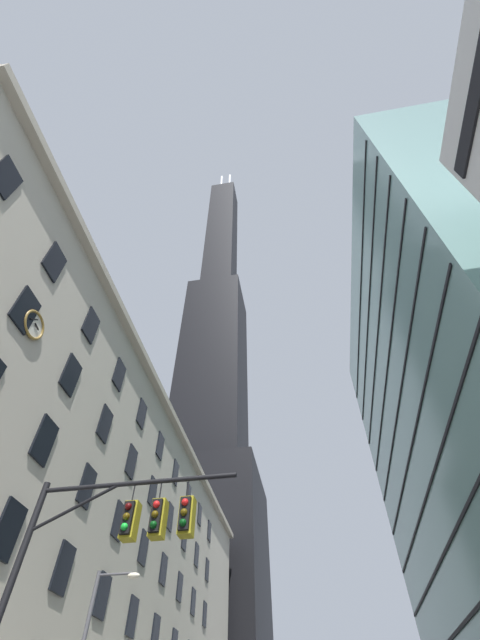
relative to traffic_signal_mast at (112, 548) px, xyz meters
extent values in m
cube|color=beige|center=(-13.70, 21.70, 7.17)|extent=(13.13, 62.24, 25.53)
cube|color=#B2A893|center=(-6.88, 21.70, 19.24)|extent=(0.70, 62.24, 0.60)
cube|color=black|center=(-7.08, 4.58, 2.61)|extent=(0.14, 1.40, 2.20)
cube|color=black|center=(-7.08, 9.58, 2.61)|extent=(0.14, 1.40, 2.20)
cube|color=black|center=(-7.08, 14.58, 2.61)|extent=(0.14, 1.40, 2.20)
cube|color=black|center=(-7.08, 19.58, 2.61)|extent=(0.14, 1.40, 2.20)
cube|color=black|center=(-7.08, 24.58, 2.61)|extent=(0.14, 1.40, 2.20)
cube|color=black|center=(-7.08, 4.58, 6.81)|extent=(0.14, 1.40, 2.20)
cube|color=black|center=(-7.08, 9.58, 6.81)|extent=(0.14, 1.40, 2.20)
cube|color=black|center=(-7.08, 14.58, 6.81)|extent=(0.14, 1.40, 2.20)
cube|color=black|center=(-7.08, 19.58, 6.81)|extent=(0.14, 1.40, 2.20)
cube|color=black|center=(-7.08, 24.58, 6.81)|extent=(0.14, 1.40, 2.20)
cube|color=black|center=(-7.08, 29.58, 6.81)|extent=(0.14, 1.40, 2.20)
cube|color=black|center=(-7.08, 34.58, 6.81)|extent=(0.14, 1.40, 2.20)
cube|color=black|center=(-7.08, 39.58, 6.81)|extent=(0.14, 1.40, 2.20)
cube|color=black|center=(-7.08, -0.42, 11.01)|extent=(0.14, 1.40, 2.20)
cube|color=black|center=(-7.08, 4.58, 11.01)|extent=(0.14, 1.40, 2.20)
cube|color=black|center=(-7.08, 9.58, 11.01)|extent=(0.14, 1.40, 2.20)
cube|color=black|center=(-7.08, 14.58, 11.01)|extent=(0.14, 1.40, 2.20)
cube|color=black|center=(-7.08, 19.58, 11.01)|extent=(0.14, 1.40, 2.20)
cube|color=black|center=(-7.08, 24.58, 11.01)|extent=(0.14, 1.40, 2.20)
cube|color=black|center=(-7.08, 29.58, 11.01)|extent=(0.14, 1.40, 2.20)
cube|color=black|center=(-7.08, 34.58, 11.01)|extent=(0.14, 1.40, 2.20)
cube|color=black|center=(-7.08, 39.58, 11.01)|extent=(0.14, 1.40, 2.20)
cube|color=black|center=(-7.08, -5.42, 15.21)|extent=(0.14, 1.40, 2.20)
cube|color=black|center=(-7.08, -0.42, 15.21)|extent=(0.14, 1.40, 2.20)
cube|color=black|center=(-7.08, 4.58, 15.21)|extent=(0.14, 1.40, 2.20)
cube|color=black|center=(-7.08, 9.58, 15.21)|extent=(0.14, 1.40, 2.20)
cube|color=black|center=(-7.08, 14.58, 15.21)|extent=(0.14, 1.40, 2.20)
cube|color=black|center=(-7.08, 19.58, 15.21)|extent=(0.14, 1.40, 2.20)
cube|color=black|center=(-7.08, 24.58, 15.21)|extent=(0.14, 1.40, 2.20)
cube|color=black|center=(-7.08, 29.58, 15.21)|extent=(0.14, 1.40, 2.20)
cube|color=black|center=(-7.08, 34.58, 15.21)|extent=(0.14, 1.40, 2.20)
cube|color=black|center=(-7.08, 39.58, 15.21)|extent=(0.14, 1.40, 2.20)
torus|color=olive|center=(-7.01, 0.46, 10.84)|extent=(0.14, 1.57, 1.57)
cylinder|color=silver|center=(-7.05, 0.46, 10.84)|extent=(0.05, 1.35, 1.35)
cube|color=black|center=(-6.98, 0.63, 10.88)|extent=(0.03, 0.41, 0.17)
cube|color=black|center=(-6.98, 0.25, 11.03)|extent=(0.03, 0.49, 0.44)
cube|color=black|center=(-15.03, 66.87, 15.07)|extent=(22.37, 22.37, 41.32)
cube|color=black|center=(-15.03, 66.87, 65.78)|extent=(15.66, 15.66, 60.11)
cube|color=black|center=(-15.03, 66.87, 133.40)|extent=(10.07, 10.07, 75.13)
cylinder|color=silver|center=(-17.04, 66.87, 181.03)|extent=(1.20, 1.20, 20.11)
cylinder|color=silver|center=(-13.02, 66.87, 181.03)|extent=(1.20, 1.20, 20.11)
cube|color=black|center=(14.83, 22.49, 2.41)|extent=(0.12, 39.07, 0.24)
cube|color=black|center=(14.83, 22.49, 6.41)|extent=(0.12, 39.07, 0.24)
cube|color=black|center=(14.83, 22.49, 10.41)|extent=(0.12, 39.07, 0.24)
cube|color=black|center=(14.83, 22.49, 14.41)|extent=(0.12, 39.07, 0.24)
cube|color=black|center=(14.83, 22.49, 18.41)|extent=(0.12, 39.07, 0.24)
cube|color=black|center=(14.83, 22.49, 22.41)|extent=(0.12, 39.07, 0.24)
cube|color=black|center=(14.83, 22.49, 26.41)|extent=(0.12, 39.07, 0.24)
cube|color=black|center=(14.83, 22.49, 30.41)|extent=(0.12, 39.07, 0.24)
cube|color=black|center=(14.83, 22.49, 34.41)|extent=(0.12, 39.07, 0.24)
cylinder|color=black|center=(0.41, -0.06, 1.78)|extent=(6.16, 0.14, 0.14)
cylinder|color=black|center=(-1.44, -0.06, 1.18)|extent=(2.54, 0.10, 1.30)
cylinder|color=black|center=(0.33, -0.06, 1.48)|extent=(0.04, 0.04, 0.60)
cube|color=black|center=(0.33, -0.06, 0.73)|extent=(0.30, 0.30, 0.90)
cube|color=olive|center=(0.33, 0.11, 0.73)|extent=(0.40, 0.40, 1.04)
sphere|color=#450808|center=(0.33, -0.22, 1.01)|extent=(0.20, 0.20, 0.20)
sphere|color=#4B3A08|center=(0.33, -0.22, 0.73)|extent=(0.20, 0.20, 0.20)
sphere|color=green|center=(0.33, -0.22, 0.45)|extent=(0.20, 0.20, 0.20)
cylinder|color=black|center=(1.18, -0.06, 1.48)|extent=(0.04, 0.04, 0.60)
cube|color=black|center=(1.18, -0.06, 0.73)|extent=(0.30, 0.30, 0.90)
cube|color=olive|center=(1.18, 0.11, 0.73)|extent=(0.40, 0.40, 1.04)
sphere|color=red|center=(1.18, -0.22, 1.01)|extent=(0.20, 0.20, 0.20)
sphere|color=#4B3A08|center=(1.18, -0.22, 0.73)|extent=(0.20, 0.20, 0.20)
sphere|color=#083D10|center=(1.18, -0.22, 0.45)|extent=(0.20, 0.20, 0.20)
cylinder|color=black|center=(2.02, -0.06, 1.48)|extent=(0.04, 0.04, 0.60)
cube|color=black|center=(2.02, -0.06, 0.73)|extent=(0.30, 0.30, 0.90)
cube|color=olive|center=(2.02, 0.11, 0.73)|extent=(0.40, 0.40, 1.04)
sphere|color=red|center=(2.02, -0.22, 1.01)|extent=(0.20, 0.20, 0.20)
sphere|color=#4B3A08|center=(2.02, -0.22, 0.73)|extent=(0.20, 0.20, 0.20)
sphere|color=#083D10|center=(2.02, -0.22, 0.45)|extent=(0.20, 0.20, 0.20)
cylinder|color=#47474C|center=(-3.22, 7.53, 1.58)|extent=(1.64, 0.10, 0.10)
ellipsoid|color=#EFE5C6|center=(-2.40, 7.53, 1.48)|extent=(0.56, 0.32, 0.24)
camera|label=1|loc=(5.54, -11.34, -4.02)|focal=22.61mm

